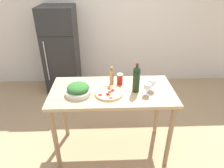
{
  "coord_description": "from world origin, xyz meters",
  "views": [
    {
      "loc": [
        -0.08,
        -1.97,
        2.1
      ],
      "look_at": [
        0.0,
        0.03,
        0.99
      ],
      "focal_mm": 32.0,
      "sensor_mm": 36.0,
      "label": 1
    }
  ],
  "objects_px": {
    "wine_bottle": "(136,79)",
    "salt_canister": "(120,79)",
    "homemade_pizza": "(109,93)",
    "wine_glass_far": "(152,83)",
    "salad_bowl": "(78,90)",
    "refrigerator": "(61,51)",
    "wine_glass_near": "(147,87)",
    "pepper_mill": "(111,76)"
  },
  "relations": [
    {
      "from": "refrigerator",
      "to": "wine_bottle",
      "type": "distance_m",
      "value": 2.1
    },
    {
      "from": "wine_bottle",
      "to": "salt_canister",
      "type": "height_order",
      "value": "wine_bottle"
    },
    {
      "from": "wine_glass_near",
      "to": "salad_bowl",
      "type": "xyz_separation_m",
      "value": [
        -0.75,
        0.04,
        -0.04
      ]
    },
    {
      "from": "wine_glass_near",
      "to": "wine_glass_far",
      "type": "height_order",
      "value": "same"
    },
    {
      "from": "wine_glass_far",
      "to": "salt_canister",
      "type": "xyz_separation_m",
      "value": [
        -0.35,
        0.15,
        -0.03
      ]
    },
    {
      "from": "refrigerator",
      "to": "homemade_pizza",
      "type": "relative_size",
      "value": 5.18
    },
    {
      "from": "wine_glass_near",
      "to": "wine_glass_far",
      "type": "relative_size",
      "value": 1.0
    },
    {
      "from": "wine_glass_far",
      "to": "refrigerator",
      "type": "bearing_deg",
      "value": 128.43
    },
    {
      "from": "wine_glass_near",
      "to": "pepper_mill",
      "type": "relative_size",
      "value": 0.59
    },
    {
      "from": "wine_bottle",
      "to": "wine_glass_far",
      "type": "bearing_deg",
      "value": 4.8
    },
    {
      "from": "refrigerator",
      "to": "salt_canister",
      "type": "bearing_deg",
      "value": -57.34
    },
    {
      "from": "homemade_pizza",
      "to": "salt_canister",
      "type": "height_order",
      "value": "salt_canister"
    },
    {
      "from": "wine_bottle",
      "to": "wine_glass_near",
      "type": "relative_size",
      "value": 2.57
    },
    {
      "from": "homemade_pizza",
      "to": "refrigerator",
      "type": "bearing_deg",
      "value": 115.9
    },
    {
      "from": "refrigerator",
      "to": "wine_glass_near",
      "type": "height_order",
      "value": "refrigerator"
    },
    {
      "from": "salt_canister",
      "to": "wine_glass_far",
      "type": "bearing_deg",
      "value": -22.42
    },
    {
      "from": "salad_bowl",
      "to": "wine_glass_far",
      "type": "bearing_deg",
      "value": 3.98
    },
    {
      "from": "pepper_mill",
      "to": "salt_canister",
      "type": "relative_size",
      "value": 1.64
    },
    {
      "from": "wine_bottle",
      "to": "salad_bowl",
      "type": "relative_size",
      "value": 1.19
    },
    {
      "from": "wine_glass_far",
      "to": "homemade_pizza",
      "type": "height_order",
      "value": "wine_glass_far"
    },
    {
      "from": "pepper_mill",
      "to": "salt_canister",
      "type": "distance_m",
      "value": 0.11
    },
    {
      "from": "refrigerator",
      "to": "pepper_mill",
      "type": "height_order",
      "value": "refrigerator"
    },
    {
      "from": "wine_glass_near",
      "to": "salt_canister",
      "type": "xyz_separation_m",
      "value": [
        -0.28,
        0.24,
        -0.03
      ]
    },
    {
      "from": "wine_glass_near",
      "to": "salad_bowl",
      "type": "bearing_deg",
      "value": 177.34
    },
    {
      "from": "wine_glass_far",
      "to": "salad_bowl",
      "type": "distance_m",
      "value": 0.83
    },
    {
      "from": "refrigerator",
      "to": "homemade_pizza",
      "type": "distance_m",
      "value": 1.98
    },
    {
      "from": "salad_bowl",
      "to": "salt_canister",
      "type": "height_order",
      "value": "salt_canister"
    },
    {
      "from": "refrigerator",
      "to": "homemade_pizza",
      "type": "height_order",
      "value": "refrigerator"
    },
    {
      "from": "pepper_mill",
      "to": "salad_bowl",
      "type": "distance_m",
      "value": 0.44
    },
    {
      "from": "salt_canister",
      "to": "pepper_mill",
      "type": "bearing_deg",
      "value": 168.34
    },
    {
      "from": "pepper_mill",
      "to": "wine_glass_near",
      "type": "bearing_deg",
      "value": -34.18
    },
    {
      "from": "refrigerator",
      "to": "wine_glass_near",
      "type": "xyz_separation_m",
      "value": [
        1.28,
        -1.8,
        0.21
      ]
    },
    {
      "from": "wine_bottle",
      "to": "pepper_mill",
      "type": "height_order",
      "value": "wine_bottle"
    },
    {
      "from": "wine_glass_far",
      "to": "salad_bowl",
      "type": "height_order",
      "value": "wine_glass_far"
    },
    {
      "from": "homemade_pizza",
      "to": "salt_canister",
      "type": "bearing_deg",
      "value": 58.13
    },
    {
      "from": "wine_glass_near",
      "to": "homemade_pizza",
      "type": "relative_size",
      "value": 0.43
    },
    {
      "from": "pepper_mill",
      "to": "salad_bowl",
      "type": "relative_size",
      "value": 0.79
    },
    {
      "from": "refrigerator",
      "to": "salad_bowl",
      "type": "bearing_deg",
      "value": -73.33
    },
    {
      "from": "wine_glass_far",
      "to": "salad_bowl",
      "type": "xyz_separation_m",
      "value": [
        -0.83,
        -0.06,
        -0.04
      ]
    },
    {
      "from": "salt_canister",
      "to": "refrigerator",
      "type": "bearing_deg",
      "value": 122.66
    },
    {
      "from": "wine_glass_near",
      "to": "homemade_pizza",
      "type": "distance_m",
      "value": 0.43
    },
    {
      "from": "wine_glass_far",
      "to": "salt_canister",
      "type": "distance_m",
      "value": 0.38
    }
  ]
}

